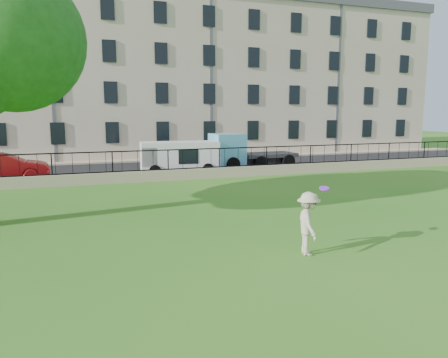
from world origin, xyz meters
name	(u,v)px	position (x,y,z in m)	size (l,w,h in m)	color
ground	(256,240)	(0.00, 0.00, 0.00)	(120.00, 120.00, 0.00)	#286818
retaining_wall	(168,175)	(0.00, 12.00, 0.30)	(50.00, 0.40, 0.60)	tan
iron_railing	(168,160)	(0.00, 12.00, 1.15)	(50.00, 0.05, 1.13)	black
street	(153,170)	(0.00, 16.70, 0.01)	(60.00, 9.00, 0.01)	black
sidewalk	(140,160)	(0.00, 21.90, 0.06)	(60.00, 1.40, 0.12)	tan
building_row	(127,75)	(0.00, 27.57, 6.92)	(56.40, 10.40, 13.80)	beige
man	(308,224)	(0.77, -1.69, 0.86)	(1.10, 0.64, 1.71)	#B9B196
frisbee	(324,188)	(1.30, -1.57, 1.76)	(0.27, 0.27, 0.03)	purple
red_sedan	(5,167)	(-8.49, 14.89, 0.76)	(1.60, 4.58, 1.51)	#AF1519
white_van	(180,158)	(1.25, 14.40, 0.98)	(4.68, 1.82, 1.96)	silver
blue_truck	(252,151)	(6.50, 15.40, 1.18)	(5.60, 1.99, 2.35)	#5BAFD6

